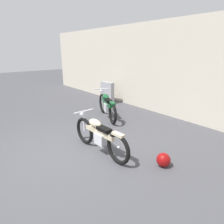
# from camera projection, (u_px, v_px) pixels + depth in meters

# --- Properties ---
(ground_plane) EXTENTS (40.00, 40.00, 0.00)m
(ground_plane) POSITION_uv_depth(u_px,v_px,m) (63.00, 155.00, 4.68)
(ground_plane) COLOR #47474C
(building_wall) EXTENTS (18.00, 0.30, 3.36)m
(building_wall) POSITION_uv_depth(u_px,v_px,m) (180.00, 70.00, 6.84)
(building_wall) COLOR beige
(building_wall) RESTS_ON ground_plane
(stone_marker) EXTENTS (0.74, 0.24, 0.95)m
(stone_marker) POSITION_uv_depth(u_px,v_px,m) (107.00, 92.00, 9.14)
(stone_marker) COLOR #9E9EA3
(stone_marker) RESTS_ON ground_plane
(helmet) EXTENTS (0.30, 0.30, 0.30)m
(helmet) POSITION_uv_depth(u_px,v_px,m) (163.00, 160.00, 4.18)
(helmet) COLOR maroon
(helmet) RESTS_ON ground_plane
(motorcycle_cream) EXTENTS (1.99, 0.56, 0.89)m
(motorcycle_cream) POSITION_uv_depth(u_px,v_px,m) (99.00, 135.00, 4.68)
(motorcycle_cream) COLOR black
(motorcycle_cream) RESTS_ON ground_plane
(motorcycle_green) EXTENTS (1.98, 0.97, 0.94)m
(motorcycle_green) POSITION_uv_depth(u_px,v_px,m) (107.00, 105.00, 7.13)
(motorcycle_green) COLOR black
(motorcycle_green) RESTS_ON ground_plane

